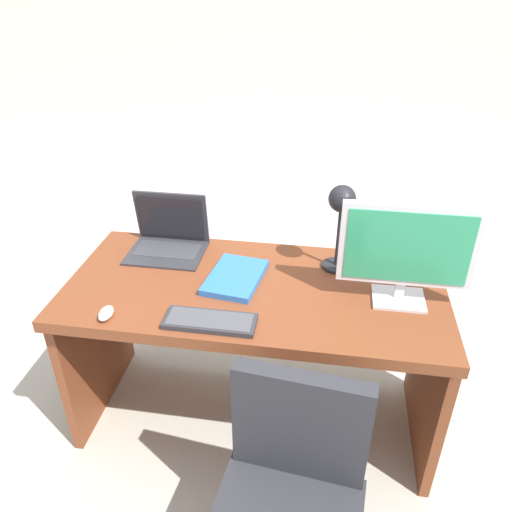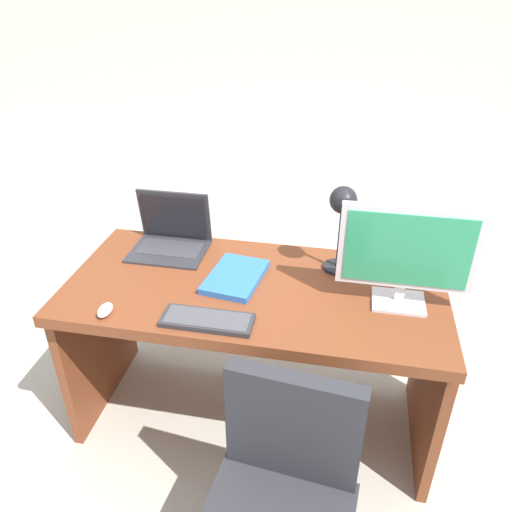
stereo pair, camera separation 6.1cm
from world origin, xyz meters
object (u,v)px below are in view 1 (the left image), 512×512
Objects in this scene: desk at (256,319)px; mouse at (106,313)px; laptop at (169,232)px; monitor at (407,249)px; book at (235,277)px; keyboard at (210,321)px; desk_lamp at (341,210)px.

desk is 0.65m from mouse.
laptop is at bearing 82.25° from mouse.
laptop is at bearing 165.13° from monitor.
keyboard is at bearing -96.66° from book.
desk_lamp reaches higher than mouse.
laptop is 0.56m from mouse.
mouse is (-0.39, -0.03, 0.01)m from keyboard.
mouse is 0.99m from desk_lamp.
laptop reaches higher than mouse.
laptop is 3.89× the size of mouse.
laptop is at bearing 147.02° from book.
book is at bearing 176.48° from monitor.
mouse is 0.22× the size of desk_lamp.
desk_lamp is at bearing 143.48° from monitor.
desk is at bearing 33.26° from mouse.
desk is at bearing -157.67° from desk_lamp.
mouse reaches higher than keyboard.
mouse is (-1.08, -0.28, -0.21)m from monitor.
laptop is 1.00× the size of keyboard.
monitor is at bearing -14.87° from laptop.
laptop is at bearing 173.69° from desk_lamp.
desk_lamp reaches higher than keyboard.
keyboard is 0.68m from desk_lamp.
keyboard is at bearing -159.45° from monitor.
desk_lamp is 1.19× the size of book.
laptop is at bearing 120.84° from keyboard.
monitor reaches higher than book.
laptop is (-1.00, 0.27, -0.15)m from monitor.
monitor reaches higher than laptop.
desk_lamp reaches higher than desk.
monitor is 0.31m from desk_lamp.
monitor is 0.69m from book.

